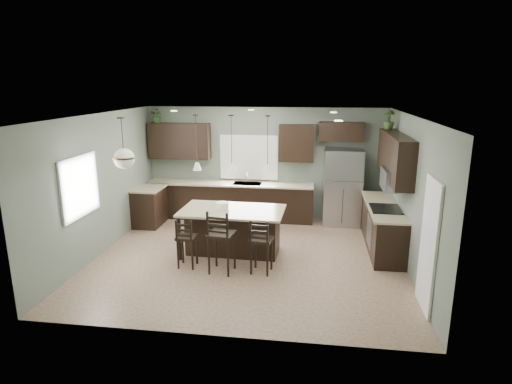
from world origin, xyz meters
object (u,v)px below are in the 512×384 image
Objects in this scene: serving_dish at (223,206)px; plant_back_left at (157,116)px; kitchen_island at (233,232)px; bar_stool_left at (187,243)px; bar_stool_right at (261,245)px; bar_stool_center at (222,241)px; refrigerator at (342,187)px.

plant_back_left reaches higher than serving_dish.
kitchen_island is 1.06m from bar_stool_left.
plant_back_left reaches higher than bar_stool_right.
bar_stool_left is at bearing -131.09° from kitchen_island.
kitchen_island is at bearing -45.25° from plant_back_left.
serving_dish is 1.31m from bar_stool_right.
bar_stool_center is at bearing -9.22° from bar_stool_left.
refrigerator is 5.07× the size of plant_back_left.
bar_stool_right is 4.86m from plant_back_left.
bar_stool_center is 4.46m from plant_back_left.
plant_back_left reaches higher than bar_stool_left.
bar_stool_center is at bearing -166.30° from bar_stool_right.
serving_dish is 0.23× the size of bar_stool_right.
bar_stool_right is (0.72, 0.07, -0.08)m from bar_stool_center.
bar_stool_right is (0.69, -0.83, 0.06)m from kitchen_island.
serving_dish reaches higher than bar_stool_right.
bar_stool_left is (-3.01, -3.00, -0.44)m from refrigerator.
bar_stool_center is 3.30× the size of plant_back_left.
serving_dish reaches higher than kitchen_island.
kitchen_island is at bearing -1.92° from serving_dish.
refrigerator is 3.91m from bar_stool_center.
kitchen_island is 1.70× the size of bar_stool_center.
kitchen_island is at bearing -135.74° from refrigerator.
bar_stool_left is 0.93× the size of bar_stool_right.
refrigerator reaches higher than bar_stool_center.
bar_stool_left is at bearing 177.42° from bar_stool_center.
serving_dish is 1.01m from bar_stool_center.
serving_dish is 0.66× the size of plant_back_left.
serving_dish is (-0.20, 0.01, 0.53)m from kitchen_island.
bar_stool_right reaches higher than bar_stool_left.
bar_stool_right is at bearing -0.83° from bar_stool_left.
refrigerator is 1.78× the size of bar_stool_right.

